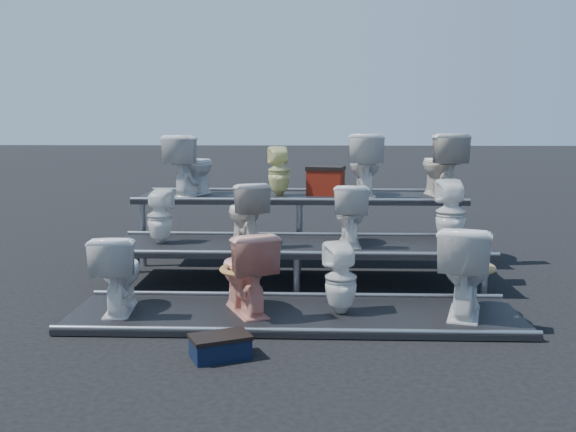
{
  "coord_description": "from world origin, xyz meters",
  "views": [
    {
      "loc": [
        0.14,
        -7.12,
        1.85
      ],
      "look_at": [
        -0.11,
        0.1,
        0.76
      ],
      "focal_mm": 40.0,
      "sensor_mm": 36.0,
      "label": 1
    }
  ],
  "objects_px": {
    "toilet_8": "(191,165)",
    "toilet_9": "(279,171)",
    "toilet_0": "(118,272)",
    "toilet_6": "(350,214)",
    "toilet_4": "(160,216)",
    "step_stool": "(220,348)",
    "toilet_3": "(465,270)",
    "toilet_10": "(365,165)",
    "toilet_5": "(246,213)",
    "toilet_7": "(451,213)",
    "toilet_2": "(341,278)",
    "toilet_1": "(246,271)",
    "toilet_11": "(441,165)",
    "red_crate": "(326,182)"
  },
  "relations": [
    {
      "from": "toilet_0",
      "to": "toilet_6",
      "type": "distance_m",
      "value": 2.62
    },
    {
      "from": "toilet_0",
      "to": "toilet_4",
      "type": "relative_size",
      "value": 1.21
    },
    {
      "from": "toilet_0",
      "to": "toilet_7",
      "type": "relative_size",
      "value": 1.01
    },
    {
      "from": "toilet_0",
      "to": "step_stool",
      "type": "bearing_deg",
      "value": 131.08
    },
    {
      "from": "toilet_1",
      "to": "toilet_4",
      "type": "bearing_deg",
      "value": -73.46
    },
    {
      "from": "toilet_5",
      "to": "toilet_10",
      "type": "bearing_deg",
      "value": -159.51
    },
    {
      "from": "toilet_5",
      "to": "toilet_9",
      "type": "distance_m",
      "value": 1.39
    },
    {
      "from": "toilet_6",
      "to": "toilet_10",
      "type": "distance_m",
      "value": 1.41
    },
    {
      "from": "toilet_6",
      "to": "step_stool",
      "type": "relative_size",
      "value": 1.57
    },
    {
      "from": "toilet_8",
      "to": "toilet_9",
      "type": "xyz_separation_m",
      "value": [
        1.16,
        0.0,
        -0.08
      ]
    },
    {
      "from": "step_stool",
      "to": "toilet_1",
      "type": "bearing_deg",
      "value": 59.76
    },
    {
      "from": "toilet_4",
      "to": "toilet_9",
      "type": "bearing_deg",
      "value": -123.5
    },
    {
      "from": "red_crate",
      "to": "step_stool",
      "type": "height_order",
      "value": "red_crate"
    },
    {
      "from": "toilet_1",
      "to": "step_stool",
      "type": "xyz_separation_m",
      "value": [
        -0.1,
        -1.04,
        -0.37
      ]
    },
    {
      "from": "toilet_5",
      "to": "toilet_7",
      "type": "relative_size",
      "value": 0.96
    },
    {
      "from": "toilet_11",
      "to": "red_crate",
      "type": "xyz_separation_m",
      "value": [
        -1.5,
        0.12,
        -0.25
      ]
    },
    {
      "from": "toilet_5",
      "to": "toilet_8",
      "type": "height_order",
      "value": "toilet_8"
    },
    {
      "from": "toilet_2",
      "to": "toilet_6",
      "type": "xyz_separation_m",
      "value": [
        0.15,
        1.3,
        0.41
      ]
    },
    {
      "from": "toilet_3",
      "to": "toilet_10",
      "type": "xyz_separation_m",
      "value": [
        -0.72,
        2.6,
        0.79
      ]
    },
    {
      "from": "toilet_1",
      "to": "toilet_6",
      "type": "bearing_deg",
      "value": -152.6
    },
    {
      "from": "toilet_2",
      "to": "red_crate",
      "type": "distance_m",
      "value": 2.79
    },
    {
      "from": "toilet_8",
      "to": "toilet_11",
      "type": "height_order",
      "value": "toilet_11"
    },
    {
      "from": "toilet_4",
      "to": "toilet_5",
      "type": "relative_size",
      "value": 0.87
    },
    {
      "from": "toilet_9",
      "to": "step_stool",
      "type": "xyz_separation_m",
      "value": [
        -0.28,
        -3.64,
        -1.1
      ]
    },
    {
      "from": "toilet_10",
      "to": "red_crate",
      "type": "xyz_separation_m",
      "value": [
        -0.51,
        0.12,
        -0.24
      ]
    },
    {
      "from": "toilet_1",
      "to": "toilet_11",
      "type": "relative_size",
      "value": 0.95
    },
    {
      "from": "toilet_5",
      "to": "toilet_10",
      "type": "relative_size",
      "value": 0.86
    },
    {
      "from": "toilet_2",
      "to": "toilet_8",
      "type": "distance_m",
      "value": 3.31
    },
    {
      "from": "toilet_3",
      "to": "toilet_4",
      "type": "xyz_separation_m",
      "value": [
        -3.14,
        1.3,
        0.28
      ]
    },
    {
      "from": "toilet_1",
      "to": "toilet_3",
      "type": "relative_size",
      "value": 0.92
    },
    {
      "from": "toilet_9",
      "to": "toilet_0",
      "type": "bearing_deg",
      "value": 50.47
    },
    {
      "from": "toilet_4",
      "to": "toilet_11",
      "type": "xyz_separation_m",
      "value": [
        3.41,
        1.3,
        0.5
      ]
    },
    {
      "from": "toilet_6",
      "to": "toilet_8",
      "type": "xyz_separation_m",
      "value": [
        -2.02,
        1.3,
        0.45
      ]
    },
    {
      "from": "toilet_8",
      "to": "toilet_3",
      "type": "bearing_deg",
      "value": 158.21
    },
    {
      "from": "toilet_1",
      "to": "toilet_7",
      "type": "distance_m",
      "value": 2.55
    },
    {
      "from": "toilet_1",
      "to": "toilet_4",
      "type": "distance_m",
      "value": 1.74
    },
    {
      "from": "toilet_3",
      "to": "toilet_4",
      "type": "height_order",
      "value": "toilet_4"
    },
    {
      "from": "toilet_3",
      "to": "toilet_11",
      "type": "xyz_separation_m",
      "value": [
        0.28,
        2.6,
        0.79
      ]
    },
    {
      "from": "toilet_6",
      "to": "red_crate",
      "type": "bearing_deg",
      "value": -80.4
    },
    {
      "from": "toilet_0",
      "to": "step_stool",
      "type": "distance_m",
      "value": 1.56
    },
    {
      "from": "toilet_2",
      "to": "toilet_3",
      "type": "xyz_separation_m",
      "value": [
        1.14,
        0.0,
        0.09
      ]
    },
    {
      "from": "toilet_4",
      "to": "red_crate",
      "type": "relative_size",
      "value": 1.34
    },
    {
      "from": "toilet_8",
      "to": "toilet_9",
      "type": "relative_size",
      "value": 1.23
    },
    {
      "from": "toilet_7",
      "to": "step_stool",
      "type": "height_order",
      "value": "toilet_7"
    },
    {
      "from": "toilet_3",
      "to": "toilet_0",
      "type": "bearing_deg",
      "value": 16.14
    },
    {
      "from": "toilet_6",
      "to": "toilet_3",
      "type": "bearing_deg",
      "value": 127.27
    },
    {
      "from": "toilet_7",
      "to": "toilet_8",
      "type": "distance_m",
      "value": 3.43
    },
    {
      "from": "toilet_2",
      "to": "toilet_4",
      "type": "xyz_separation_m",
      "value": [
        -2.0,
        1.3,
        0.38
      ]
    },
    {
      "from": "toilet_1",
      "to": "toilet_11",
      "type": "xyz_separation_m",
      "value": [
        2.31,
        2.6,
        0.82
      ]
    },
    {
      "from": "step_stool",
      "to": "toilet_4",
      "type": "bearing_deg",
      "value": 88.42
    }
  ]
}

